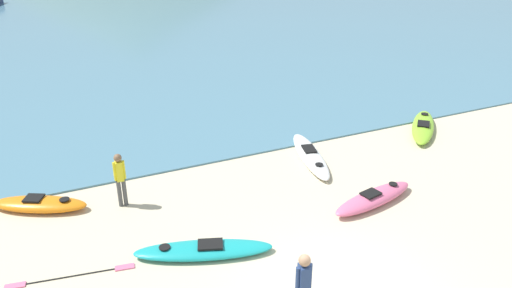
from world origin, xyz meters
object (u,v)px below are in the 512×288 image
Objects in this scene: kayak_on_sand_3 at (40,204)px; person_near_waterline at (120,177)px; kayak_on_sand_4 at (374,198)px; loose_paddle at (71,276)px; kayak_on_sand_1 at (310,155)px; kayak_on_sand_2 at (423,127)px; kayak_on_sand_0 at (204,250)px; person_near_foreground at (303,287)px.

kayak_on_sand_3 is 2.37m from person_near_waterline.
kayak_on_sand_3 is 0.90× the size of kayak_on_sand_4.
person_near_waterline reaches higher than loose_paddle.
kayak_on_sand_1 is at bearing -2.65° from kayak_on_sand_3.
kayak_on_sand_2 is at bearing -0.33° from kayak_on_sand_3.
kayak_on_sand_0 is at bearing -159.58° from kayak_on_sand_2.
kayak_on_sand_4 reaches higher than kayak_on_sand_3.
kayak_on_sand_2 is 1.05× the size of loose_paddle.
kayak_on_sand_2 reaches higher than loose_paddle.
kayak_on_sand_1 is 5.01m from kayak_on_sand_2.
person_near_foreground reaches higher than kayak_on_sand_2.
kayak_on_sand_3 is at bearing 179.67° from kayak_on_sand_2.
person_near_waterline is at bearing -176.86° from kayak_on_sand_1.
kayak_on_sand_1 is 1.27× the size of loose_paddle.
kayak_on_sand_1 is at bearing 34.70° from kayak_on_sand_0.
kayak_on_sand_2 reaches higher than kayak_on_sand_1.
kayak_on_sand_1 is (4.85, 3.36, 0.00)m from kayak_on_sand_0.
kayak_on_sand_4 reaches higher than kayak_on_sand_2.
kayak_on_sand_4 is 1.73× the size of person_near_foreground.
loose_paddle is at bearing -81.75° from kayak_on_sand_3.
kayak_on_sand_4 is (-4.78, -3.45, 0.01)m from kayak_on_sand_2.
person_near_waterline is (2.13, -0.72, 0.74)m from kayak_on_sand_3.
person_near_waterline reaches higher than kayak_on_sand_1.
person_near_waterline is at bearing -18.75° from kayak_on_sand_3.
person_near_waterline reaches higher than kayak_on_sand_4.
kayak_on_sand_3 is 9.22m from kayak_on_sand_4.
kayak_on_sand_3 is 1.69× the size of person_near_waterline.
kayak_on_sand_4 is (8.52, -3.52, 0.01)m from kayak_on_sand_3.
kayak_on_sand_4 is 7.02m from person_near_waterline.
person_near_foreground is (1.03, -2.93, 0.84)m from kayak_on_sand_0.
kayak_on_sand_0 is 1.22× the size of loose_paddle.
kayak_on_sand_3 is 1.57× the size of person_near_foreground.
loose_paddle is (-12.83, -3.20, -0.15)m from kayak_on_sand_2.
kayak_on_sand_1 is at bearing 94.03° from kayak_on_sand_4.
person_near_foreground is at bearing -68.43° from person_near_waterline.
person_near_foreground is 5.34m from loose_paddle.
loose_paddle is at bearing -122.94° from person_near_waterline.
kayak_on_sand_0 is 1.26× the size of kayak_on_sand_3.
kayak_on_sand_2 is 11.21m from person_near_waterline.
kayak_on_sand_4 is (0.22, -3.14, 0.04)m from kayak_on_sand_1.
kayak_on_sand_4 reaches higher than loose_paddle.
kayak_on_sand_2 is at bearing 35.80° from kayak_on_sand_4.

